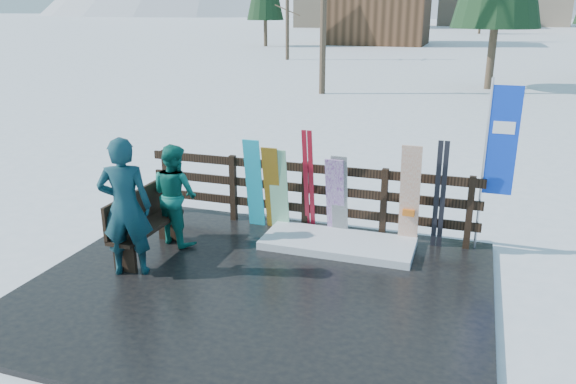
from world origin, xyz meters
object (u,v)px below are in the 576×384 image
(snowboard_3, at_px, (335,198))
(snowboard_5, at_px, (410,196))
(bench, at_px, (142,222))
(snowboard_4, at_px, (340,197))
(person_front, at_px, (125,207))
(snowboard_0, at_px, (254,184))
(person_back, at_px, (175,194))
(snowboard_1, at_px, (279,190))
(rental_flag, at_px, (498,147))
(snowboard_2, at_px, (272,188))

(snowboard_3, xyz_separation_m, snowboard_5, (1.16, 0.00, 0.15))
(bench, relative_size, snowboard_4, 1.07)
(snowboard_4, relative_size, person_front, 0.72)
(snowboard_0, bearing_deg, snowboard_3, -0.00)
(person_back, bearing_deg, snowboard_3, -134.29)
(snowboard_1, height_order, rental_flag, rental_flag)
(bench, height_order, person_back, person_back)
(snowboard_2, distance_m, snowboard_4, 1.14)
(snowboard_0, height_order, snowboard_5, snowboard_5)
(snowboard_0, relative_size, snowboard_1, 1.10)
(snowboard_5, bearing_deg, rental_flag, 12.91)
(snowboard_2, distance_m, person_back, 1.58)
(rental_flag, bearing_deg, snowboard_1, -175.30)
(snowboard_5, xyz_separation_m, person_front, (-3.55, -2.15, 0.15))
(person_front, bearing_deg, snowboard_3, -160.08)
(snowboard_1, relative_size, rental_flag, 0.54)
(snowboard_1, distance_m, snowboard_2, 0.12)
(snowboard_0, relative_size, snowboard_3, 1.14)
(snowboard_4, bearing_deg, person_front, -138.77)
(snowboard_3, distance_m, snowboard_4, 0.07)
(snowboard_0, relative_size, person_back, 0.98)
(snowboard_5, height_order, person_front, person_front)
(bench, relative_size, person_back, 0.95)
(snowboard_2, bearing_deg, snowboard_0, 180.00)
(snowboard_3, distance_m, snowboard_5, 1.17)
(snowboard_0, xyz_separation_m, snowboard_5, (2.54, -0.00, 0.05))
(rental_flag, height_order, person_front, rental_flag)
(bench, xyz_separation_m, snowboard_3, (2.55, 1.55, 0.15))
(snowboard_1, bearing_deg, rental_flag, 4.70)
(snowboard_3, relative_size, person_front, 0.70)
(snowboard_2, relative_size, person_front, 0.75)
(person_front, bearing_deg, snowboard_1, -145.88)
(snowboard_1, xyz_separation_m, snowboard_5, (2.11, 0.00, 0.12))
(bench, distance_m, snowboard_0, 1.96)
(snowboard_1, bearing_deg, snowboard_5, 0.00)
(snowboard_1, bearing_deg, snowboard_0, 180.00)
(snowboard_2, bearing_deg, snowboard_5, -0.00)
(snowboard_1, height_order, snowboard_2, snowboard_2)
(bench, distance_m, person_back, 0.68)
(snowboard_1, height_order, snowboard_4, snowboard_1)
(snowboard_0, distance_m, snowboard_4, 1.45)
(snowboard_0, xyz_separation_m, snowboard_4, (1.45, -0.00, -0.07))
(bench, bearing_deg, snowboard_5, 22.73)
(person_front, bearing_deg, snowboard_5, -170.84)
(snowboard_3, relative_size, snowboard_4, 0.97)
(snowboard_0, xyz_separation_m, snowboard_1, (0.43, -0.00, -0.07))
(snowboard_3, bearing_deg, snowboard_5, 0.00)
(snowboard_3, bearing_deg, person_back, -156.94)
(snowboard_1, distance_m, rental_flag, 3.42)
(snowboard_0, xyz_separation_m, person_back, (-0.92, -0.98, 0.02))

